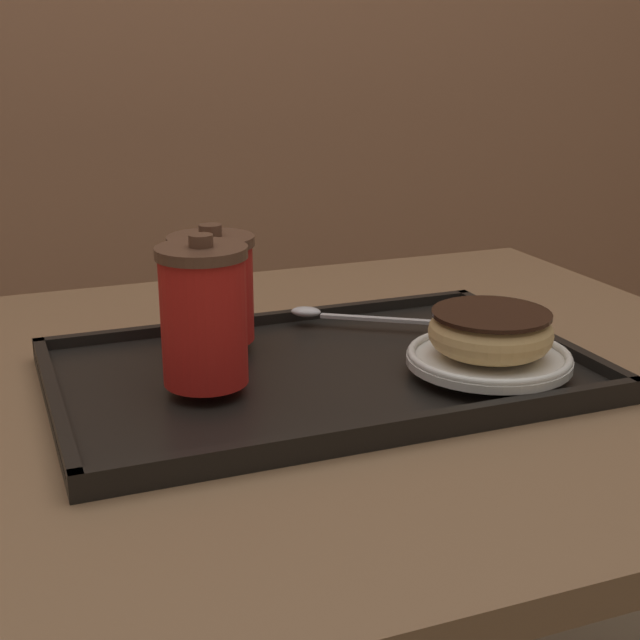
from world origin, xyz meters
TOP-DOWN VIEW (x-y plane):
  - cafe_table at (0.00, 0.00)m, footprint 1.02×0.84m
  - serving_tray at (0.00, -0.02)m, footprint 0.53×0.34m
  - coffee_cup_front at (-0.12, -0.05)m, footprint 0.08×0.08m
  - coffee_cup_rear at (-0.08, 0.07)m, footprint 0.09×0.09m
  - plate_with_chocolate_donut at (0.15, -0.10)m, footprint 0.16×0.16m
  - donut_chocolate_glazed at (0.15, -0.10)m, footprint 0.12×0.12m
  - spoon at (0.06, 0.10)m, footprint 0.15×0.10m

SIDE VIEW (x-z plane):
  - cafe_table at x=0.00m, z-range 0.20..0.90m
  - serving_tray at x=0.00m, z-range 0.70..0.72m
  - spoon at x=0.06m, z-range 0.72..0.74m
  - plate_with_chocolate_donut at x=0.15m, z-range 0.73..0.74m
  - donut_chocolate_glazed at x=0.15m, z-range 0.74..0.78m
  - coffee_cup_rear at x=-0.08m, z-range 0.72..0.85m
  - coffee_cup_front at x=-0.12m, z-range 0.72..0.86m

